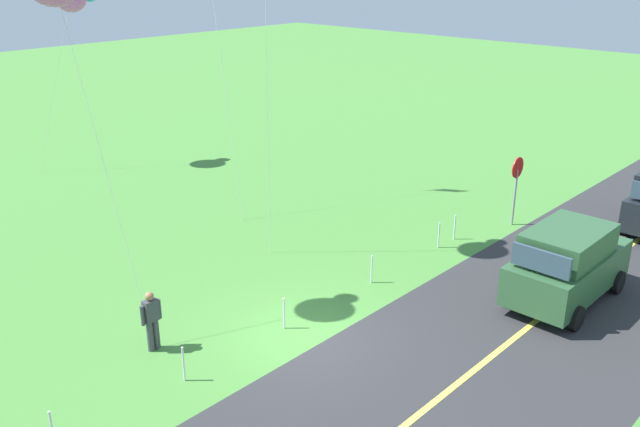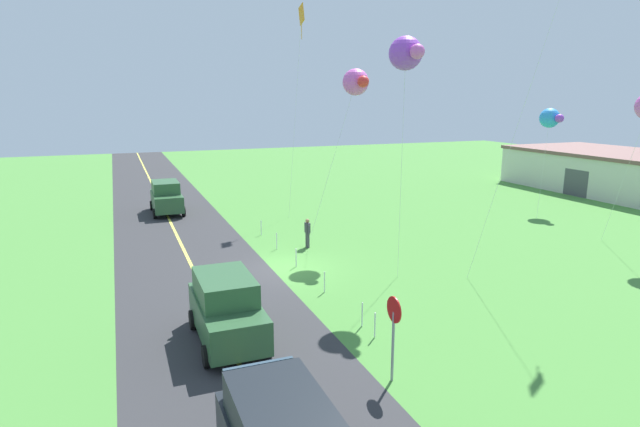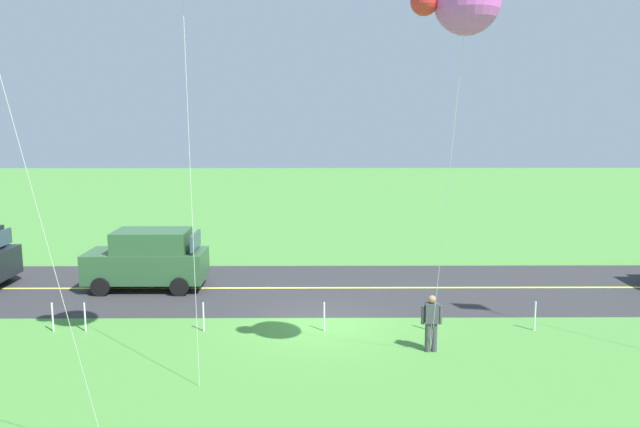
{
  "view_description": "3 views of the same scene",
  "coord_description": "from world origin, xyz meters",
  "px_view_note": "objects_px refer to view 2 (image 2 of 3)",
  "views": [
    {
      "loc": [
        -10.84,
        -10.67,
        9.29
      ],
      "look_at": [
        2.47,
        1.78,
        2.26
      ],
      "focal_mm": 38.02,
      "sensor_mm": 36.0,
      "label": 1
    },
    {
      "loc": [
        22.56,
        -7.0,
        7.94
      ],
      "look_at": [
        1.33,
        1.39,
        2.87
      ],
      "focal_mm": 29.07,
      "sensor_mm": 36.0,
      "label": 2
    },
    {
      "loc": [
        0.17,
        18.38,
        6.39
      ],
      "look_at": [
        0.07,
        2.44,
        3.88
      ],
      "focal_mm": 34.19,
      "sensor_mm": 36.0,
      "label": 3
    }
  ],
  "objects_px": {
    "kite_red_low": "(356,82)",
    "kite_green_far": "(550,118)",
    "person_adult_near": "(307,232)",
    "warehouse_distant": "(620,172)",
    "car_parked_west_far": "(166,197)",
    "kite_blue_mid": "(406,53)",
    "car_suv_foreground": "(227,308)",
    "stop_sign": "(394,322)",
    "kite_orange_near": "(301,19)"
  },
  "relations": [
    {
      "from": "person_adult_near",
      "to": "stop_sign",
      "type": "bearing_deg",
      "value": -140.69
    },
    {
      "from": "car_parked_west_far",
      "to": "kite_orange_near",
      "type": "relative_size",
      "value": 0.31
    },
    {
      "from": "stop_sign",
      "to": "kite_green_far",
      "type": "xyz_separation_m",
      "value": [
        -17.06,
        22.22,
        4.79
      ]
    },
    {
      "from": "person_adult_near",
      "to": "warehouse_distant",
      "type": "bearing_deg",
      "value": -29.32
    },
    {
      "from": "car_suv_foreground",
      "to": "person_adult_near",
      "type": "height_order",
      "value": "car_suv_foreground"
    },
    {
      "from": "kite_orange_near",
      "to": "kite_blue_mid",
      "type": "bearing_deg",
      "value": -2.77
    },
    {
      "from": "kite_red_low",
      "to": "kite_blue_mid",
      "type": "bearing_deg",
      "value": -5.86
    },
    {
      "from": "person_adult_near",
      "to": "kite_green_far",
      "type": "height_order",
      "value": "kite_green_far"
    },
    {
      "from": "kite_red_low",
      "to": "kite_blue_mid",
      "type": "xyz_separation_m",
      "value": [
        6.09,
        -0.63,
        0.98
      ]
    },
    {
      "from": "car_suv_foreground",
      "to": "warehouse_distant",
      "type": "xyz_separation_m",
      "value": [
        -15.63,
        37.34,
        0.6
      ]
    },
    {
      "from": "car_parked_west_far",
      "to": "stop_sign",
      "type": "xyz_separation_m",
      "value": [
        25.63,
        3.8,
        0.65
      ]
    },
    {
      "from": "stop_sign",
      "to": "kite_orange_near",
      "type": "height_order",
      "value": "kite_orange_near"
    },
    {
      "from": "stop_sign",
      "to": "kite_red_low",
      "type": "xyz_separation_m",
      "value": [
        -13.67,
        5.23,
        7.0
      ]
    },
    {
      "from": "car_suv_foreground",
      "to": "person_adult_near",
      "type": "distance_m",
      "value": 11.41
    },
    {
      "from": "car_parked_west_far",
      "to": "kite_blue_mid",
      "type": "xyz_separation_m",
      "value": [
        18.05,
        8.4,
        8.62
      ]
    },
    {
      "from": "person_adult_near",
      "to": "kite_green_far",
      "type": "xyz_separation_m",
      "value": [
        -3.33,
        19.76,
        5.73
      ]
    },
    {
      "from": "car_suv_foreground",
      "to": "person_adult_near",
      "type": "bearing_deg",
      "value": 146.21
    },
    {
      "from": "car_parked_west_far",
      "to": "kite_green_far",
      "type": "xyz_separation_m",
      "value": [
        8.57,
        26.02,
        5.44
      ]
    },
    {
      "from": "stop_sign",
      "to": "warehouse_distant",
      "type": "distance_m",
      "value": 38.91
    },
    {
      "from": "person_adult_near",
      "to": "kite_green_far",
      "type": "bearing_deg",
      "value": -30.97
    },
    {
      "from": "car_parked_west_far",
      "to": "kite_blue_mid",
      "type": "bearing_deg",
      "value": 24.97
    },
    {
      "from": "car_parked_west_far",
      "to": "warehouse_distant",
      "type": "height_order",
      "value": "warehouse_distant"
    },
    {
      "from": "car_parked_west_far",
      "to": "kite_orange_near",
      "type": "bearing_deg",
      "value": 71.32
    },
    {
      "from": "kite_blue_mid",
      "to": "kite_green_far",
      "type": "height_order",
      "value": "kite_blue_mid"
    },
    {
      "from": "person_adult_near",
      "to": "car_parked_west_far",
      "type": "bearing_deg",
      "value": 77.22
    },
    {
      "from": "warehouse_distant",
      "to": "person_adult_near",
      "type": "bearing_deg",
      "value": -78.78
    },
    {
      "from": "stop_sign",
      "to": "kite_blue_mid",
      "type": "bearing_deg",
      "value": 148.75
    },
    {
      "from": "car_parked_west_far",
      "to": "kite_green_far",
      "type": "relative_size",
      "value": 0.6
    },
    {
      "from": "stop_sign",
      "to": "kite_green_far",
      "type": "relative_size",
      "value": 0.35
    },
    {
      "from": "kite_green_far",
      "to": "warehouse_distant",
      "type": "height_order",
      "value": "kite_green_far"
    },
    {
      "from": "stop_sign",
      "to": "kite_red_low",
      "type": "height_order",
      "value": "kite_red_low"
    },
    {
      "from": "person_adult_near",
      "to": "warehouse_distant",
      "type": "xyz_separation_m",
      "value": [
        -6.15,
        30.99,
        0.89
      ]
    },
    {
      "from": "car_suv_foreground",
      "to": "stop_sign",
      "type": "bearing_deg",
      "value": 42.42
    },
    {
      "from": "kite_blue_mid",
      "to": "kite_orange_near",
      "type": "height_order",
      "value": "kite_orange_near"
    },
    {
      "from": "kite_green_far",
      "to": "kite_blue_mid",
      "type": "bearing_deg",
      "value": -61.72
    },
    {
      "from": "kite_orange_near",
      "to": "car_parked_west_far",
      "type": "bearing_deg",
      "value": -108.68
    },
    {
      "from": "car_suv_foreground",
      "to": "warehouse_distant",
      "type": "height_order",
      "value": "warehouse_distant"
    },
    {
      "from": "car_suv_foreground",
      "to": "car_parked_west_far",
      "type": "height_order",
      "value": "same"
    },
    {
      "from": "warehouse_distant",
      "to": "kite_orange_near",
      "type": "bearing_deg",
      "value": -95.41
    },
    {
      "from": "kite_green_far",
      "to": "warehouse_distant",
      "type": "distance_m",
      "value": 12.55
    },
    {
      "from": "stop_sign",
      "to": "kite_blue_mid",
      "type": "xyz_separation_m",
      "value": [
        -7.58,
        4.6,
        7.97
      ]
    },
    {
      "from": "car_suv_foreground",
      "to": "kite_green_far",
      "type": "distance_m",
      "value": 29.58
    },
    {
      "from": "car_suv_foreground",
      "to": "kite_blue_mid",
      "type": "relative_size",
      "value": 0.42
    },
    {
      "from": "car_parked_west_far",
      "to": "stop_sign",
      "type": "relative_size",
      "value": 1.72
    },
    {
      "from": "kite_green_far",
      "to": "kite_orange_near",
      "type": "relative_size",
      "value": 0.52
    },
    {
      "from": "stop_sign",
      "to": "person_adult_near",
      "type": "height_order",
      "value": "stop_sign"
    },
    {
      "from": "car_suv_foreground",
      "to": "person_adult_near",
      "type": "relative_size",
      "value": 2.75
    },
    {
      "from": "kite_red_low",
      "to": "kite_green_far",
      "type": "height_order",
      "value": "kite_red_low"
    },
    {
      "from": "car_suv_foreground",
      "to": "kite_orange_near",
      "type": "height_order",
      "value": "kite_orange_near"
    },
    {
      "from": "person_adult_near",
      "to": "warehouse_distant",
      "type": "height_order",
      "value": "warehouse_distant"
    }
  ]
}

